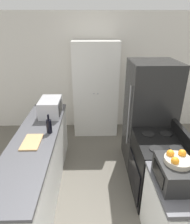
{
  "coord_description": "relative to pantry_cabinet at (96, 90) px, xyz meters",
  "views": [
    {
      "loc": [
        -0.07,
        -1.02,
        2.36
      ],
      "look_at": [
        0.0,
        1.91,
        1.05
      ],
      "focal_mm": 32.0,
      "sensor_mm": 36.0,
      "label": 1
    }
  ],
  "objects": [
    {
      "name": "counter_left",
      "position": [
        -0.89,
        -1.83,
        -0.58
      ],
      "size": [
        0.6,
        2.52,
        0.91
      ],
      "color": "silver",
      "rests_on": "ground_plane"
    },
    {
      "name": "cutting_board",
      "position": [
        -0.89,
        -1.94,
        -0.1
      ],
      "size": [
        0.23,
        0.39,
        0.02
      ],
      "color": "tan",
      "rests_on": "counter_left"
    },
    {
      "name": "pantry_cabinet",
      "position": [
        0.0,
        0.0,
        0.0
      ],
      "size": [
        0.96,
        0.56,
        2.05
      ],
      "color": "white",
      "rests_on": "ground_plane"
    },
    {
      "name": "wall_back",
      "position": [
        -0.04,
        0.32,
        0.28
      ],
      "size": [
        7.0,
        0.06,
        2.6
      ],
      "color": "silver",
      "rests_on": "ground_plane"
    },
    {
      "name": "refrigerator",
      "position": [
        0.88,
        -1.14,
        -0.11
      ],
      "size": [
        0.76,
        0.76,
        1.83
      ],
      "color": "black",
      "rests_on": "ground_plane"
    },
    {
      "name": "fruit_bowl",
      "position": [
        0.7,
        -2.68,
        0.16
      ],
      "size": [
        0.26,
        0.26,
        0.1
      ],
      "color": "#B2A893",
      "rests_on": "toaster_oven"
    },
    {
      "name": "counter_right",
      "position": [
        0.81,
        -2.72,
        -0.58
      ],
      "size": [
        0.6,
        0.73,
        0.91
      ],
      "color": "silver",
      "rests_on": "ground_plane"
    },
    {
      "name": "stove",
      "position": [
        0.83,
        -1.95,
        -0.56
      ],
      "size": [
        0.66,
        0.78,
        1.07
      ],
      "color": "black",
      "rests_on": "ground_plane"
    },
    {
      "name": "toaster_oven",
      "position": [
        0.7,
        -2.7,
        0.0
      ],
      "size": [
        0.34,
        0.43,
        0.23
      ],
      "color": "black",
      "rests_on": "counter_right"
    },
    {
      "name": "microwave",
      "position": [
        -0.79,
        -1.06,
        0.03
      ],
      "size": [
        0.35,
        0.51,
        0.28
      ],
      "color": "#B2B2B7",
      "rests_on": "counter_left"
    },
    {
      "name": "wine_bottle",
      "position": [
        -0.71,
        -1.68,
        -0.0
      ],
      "size": [
        0.08,
        0.08,
        0.28
      ],
      "color": "black",
      "rests_on": "counter_left"
    }
  ]
}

